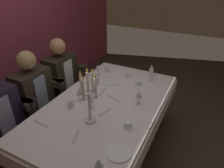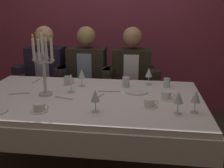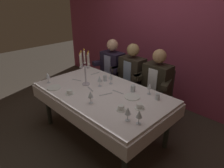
# 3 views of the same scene
# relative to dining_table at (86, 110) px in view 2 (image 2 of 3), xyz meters

# --- Properties ---
(back_wall) EXTENTS (6.00, 0.12, 2.70)m
(back_wall) POSITION_rel_dining_table_xyz_m (0.00, 1.66, 0.73)
(back_wall) COLOR #9B3A55
(back_wall) RESTS_ON ground_plane
(dining_table) EXTENTS (1.94, 1.14, 0.74)m
(dining_table) POSITION_rel_dining_table_xyz_m (0.00, 0.00, 0.00)
(dining_table) COLOR white
(dining_table) RESTS_ON ground_plane
(candelabra) EXTENTS (0.19, 0.19, 0.55)m
(candelabra) POSITION_rel_dining_table_xyz_m (-0.34, -0.02, 0.38)
(candelabra) COLOR silver
(candelabra) RESTS_ON dining_table
(dinner_plate_1) EXTENTS (0.21, 0.21, 0.01)m
(dinner_plate_1) POSITION_rel_dining_table_xyz_m (0.41, 0.17, 0.13)
(dinner_plate_1) COLOR white
(dinner_plate_1) RESTS_ON dining_table
(wine_glass_0) EXTENTS (0.07, 0.07, 0.16)m
(wine_glass_0) POSITION_rel_dining_table_xyz_m (0.84, -0.24, 0.23)
(wine_glass_0) COLOR silver
(wine_glass_0) RESTS_ON dining_table
(wine_glass_2) EXTENTS (0.07, 0.07, 0.16)m
(wine_glass_2) POSITION_rel_dining_table_xyz_m (-0.15, 0.09, 0.23)
(wine_glass_2) COLOR silver
(wine_glass_2) RESTS_ON dining_table
(wine_glass_3) EXTENTS (0.07, 0.07, 0.16)m
(wine_glass_3) POSITION_rel_dining_table_xyz_m (0.51, 0.40, 0.24)
(wine_glass_3) COLOR silver
(wine_glass_3) RESTS_ON dining_table
(wine_glass_4) EXTENTS (0.07, 0.07, 0.16)m
(wine_glass_4) POSITION_rel_dining_table_xyz_m (-0.10, 0.27, 0.24)
(wine_glass_4) COLOR silver
(wine_glass_4) RESTS_ON dining_table
(wine_glass_5) EXTENTS (0.07, 0.07, 0.16)m
(wine_glass_5) POSITION_rel_dining_table_xyz_m (0.14, -0.32, 0.24)
(wine_glass_5) COLOR silver
(wine_glass_5) RESTS_ON dining_table
(wine_glass_6) EXTENTS (0.07, 0.07, 0.16)m
(wine_glass_6) POSITION_rel_dining_table_xyz_m (0.72, -0.28, 0.24)
(wine_glass_6) COLOR silver
(wine_glass_6) RESTS_ON dining_table
(water_tumbler_0) EXTENTS (0.07, 0.07, 0.09)m
(water_tumbler_0) POSITION_rel_dining_table_xyz_m (0.31, 0.31, 0.16)
(water_tumbler_0) COLOR silver
(water_tumbler_0) RESTS_ON dining_table
(water_tumbler_1) EXTENTS (0.06, 0.06, 0.08)m
(water_tumbler_1) POSITION_rel_dining_table_xyz_m (0.68, 0.35, 0.16)
(water_tumbler_1) COLOR silver
(water_tumbler_1) RESTS_ON dining_table
(water_tumbler_2) EXTENTS (0.06, 0.06, 0.09)m
(water_tumbler_2) POSITION_rel_dining_table_xyz_m (-0.24, 0.28, 0.16)
(water_tumbler_2) COLOR silver
(water_tumbler_2) RESTS_ON dining_table
(coffee_cup_0) EXTENTS (0.13, 0.12, 0.06)m
(coffee_cup_0) POSITION_rel_dining_table_xyz_m (-0.25, -0.36, 0.15)
(coffee_cup_0) COLOR white
(coffee_cup_0) RESTS_ON dining_table
(coffee_cup_1) EXTENTS (0.13, 0.12, 0.06)m
(coffee_cup_1) POSITION_rel_dining_table_xyz_m (0.65, 0.01, 0.15)
(coffee_cup_1) COLOR white
(coffee_cup_1) RESTS_ON dining_table
(coffee_cup_2) EXTENTS (0.13, 0.12, 0.06)m
(coffee_cup_2) POSITION_rel_dining_table_xyz_m (0.52, -0.17, 0.15)
(coffee_cup_2) COLOR white
(coffee_cup_2) RESTS_ON dining_table
(knife_0) EXTENTS (0.19, 0.04, 0.01)m
(knife_0) POSITION_rel_dining_table_xyz_m (0.18, 0.14, 0.12)
(knife_0) COLOR #B7B7BC
(knife_0) RESTS_ON dining_table
(spoon_1) EXTENTS (0.17, 0.07, 0.01)m
(spoon_1) POSITION_rel_dining_table_xyz_m (-0.57, -0.02, 0.12)
(spoon_1) COLOR #B7B7BC
(spoon_1) RESTS_ON dining_table
(spoon_2) EXTENTS (0.03, 0.17, 0.01)m
(spoon_2) POSITION_rel_dining_table_xyz_m (-0.58, 0.37, 0.12)
(spoon_2) COLOR #B7B7BC
(spoon_2) RESTS_ON dining_table
(knife_3) EXTENTS (0.08, 0.19, 0.01)m
(knife_3) POSITION_rel_dining_table_xyz_m (0.11, -0.02, 0.12)
(knife_3) COLOR #B7B7BC
(knife_3) RESTS_ON dining_table
(fork_4) EXTENTS (0.17, 0.06, 0.01)m
(fork_4) POSITION_rel_dining_table_xyz_m (-0.16, -0.07, 0.12)
(fork_4) COLOR #B7B7BC
(fork_4) RESTS_ON dining_table
(seated_diner_0) EXTENTS (0.63, 0.48, 1.24)m
(seated_diner_0) POSITION_rel_dining_table_xyz_m (-0.67, 0.89, 0.11)
(seated_diner_0) COLOR #2A2F29
(seated_diner_0) RESTS_ON ground_plane
(seated_diner_1) EXTENTS (0.63, 0.48, 1.24)m
(seated_diner_1) POSITION_rel_dining_table_xyz_m (-0.18, 0.89, 0.11)
(seated_diner_1) COLOR #2A2F29
(seated_diner_1) RESTS_ON ground_plane
(seated_diner_2) EXTENTS (0.63, 0.48, 1.24)m
(seated_diner_2) POSITION_rel_dining_table_xyz_m (0.33, 0.89, 0.11)
(seated_diner_2) COLOR #2A2F29
(seated_diner_2) RESTS_ON ground_plane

